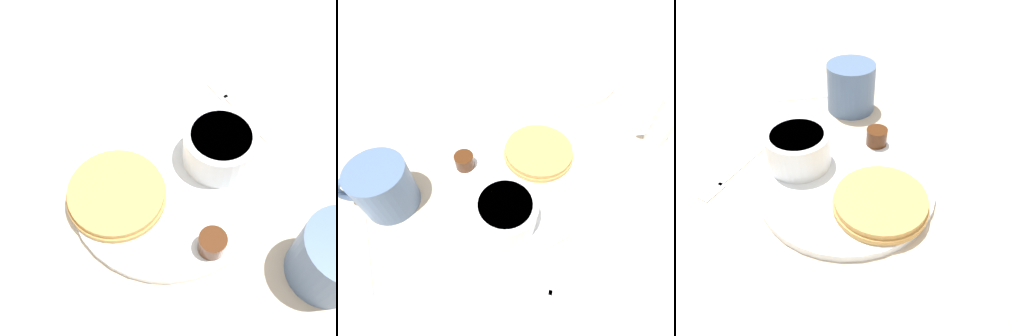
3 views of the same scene
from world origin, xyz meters
The scene contains 11 objects.
ground_plane centered at (0.00, 0.00, 0.00)m, with size 4.00×4.00×0.00m, color #C6B299.
plate centered at (0.00, 0.00, 0.01)m, with size 0.27×0.27×0.01m.
pancake_stack centered at (0.03, -0.06, 0.02)m, with size 0.13×0.13×0.02m.
bowl centered at (-0.06, 0.06, 0.04)m, with size 0.10×0.10×0.06m.
syrup_cup centered at (0.08, 0.07, 0.03)m, with size 0.04×0.04×0.03m.
butter_ramekin centered at (-0.05, 0.08, 0.03)m, with size 0.05×0.05×0.05m.
coffee_mug centered at (0.09, 0.21, 0.05)m, with size 0.09×0.12×0.09m.
creamer_pitcher_near centered at (-0.06, -0.30, 0.03)m, with size 0.05×0.05×0.07m.
creamer_pitcher_far centered at (-0.04, -0.35, 0.03)m, with size 0.05×0.07×0.07m.
fork centered at (-0.17, 0.08, 0.00)m, with size 0.12×0.11×0.00m.
far_plate centered at (0.20, -0.29, 0.01)m, with size 0.23×0.23×0.01m.
Camera 2 is at (-0.22, 0.16, 0.41)m, focal length 28.00 mm.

